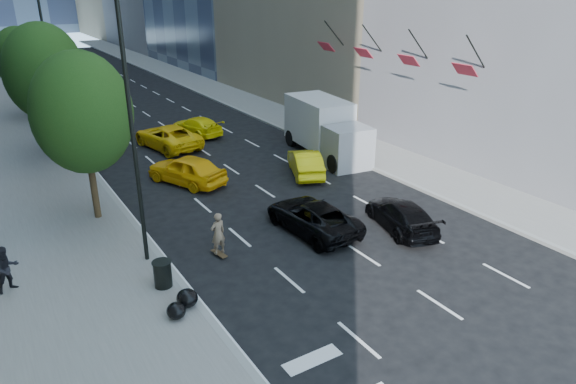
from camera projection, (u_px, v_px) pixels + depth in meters
ground at (343, 262)px, 20.00m from camera, size 160.00×160.00×0.00m
sidewalk_left at (9, 124)px, 39.16m from camera, size 6.00×120.00×0.15m
sidewalk_right at (233, 97)px, 48.44m from camera, size 4.00×120.00×0.15m
lamp_near at (135, 115)px, 17.86m from camera, size 2.13×0.22×10.00m
lamp_far at (51, 57)px, 32.01m from camera, size 2.13×0.22×10.00m
tree_near at (82, 113)px, 21.68m from camera, size 4.20×4.20×7.46m
tree_mid at (45, 72)px, 29.41m from camera, size 4.50×4.50×7.99m
tree_far at (21, 58)px, 39.90m from camera, size 3.90×3.90×6.92m
traffic_signal at (21, 52)px, 46.72m from camera, size 2.48×0.53×5.20m
facade_flags at (387, 53)px, 30.72m from camera, size 1.85×13.30×2.05m
skateboarder at (218, 236)px, 20.12m from camera, size 0.69×0.51×1.73m
black_sedan_lincoln at (312, 217)px, 22.26m from camera, size 2.53×5.01×1.36m
black_sedan_mercedes at (401, 215)px, 22.45m from camera, size 2.95×4.78×1.29m
taxi_a at (187, 169)px, 27.53m from camera, size 3.58×5.00×1.58m
taxi_b at (305, 163)px, 28.86m from camera, size 3.06×4.50×1.40m
taxi_c at (168, 136)px, 33.55m from camera, size 3.49×5.85×1.52m
taxi_d at (197, 126)px, 36.42m from camera, size 2.82×4.77×1.29m
city_bus at (77, 106)px, 36.62m from camera, size 3.74×13.71×3.78m
box_truck at (326, 128)px, 31.78m from camera, size 3.41×7.36×3.40m
pedestrian_a at (7, 269)px, 17.59m from camera, size 0.99×0.89×1.68m
trash_can at (163, 274)px, 17.95m from camera, size 0.62×0.62×0.94m
garbage_bags at (183, 303)px, 16.67m from camera, size 1.20×1.16×0.59m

